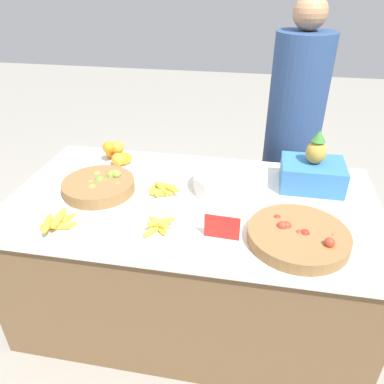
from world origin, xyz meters
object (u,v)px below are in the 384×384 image
at_px(price_sign, 222,227).
at_px(vendor_person, 291,142).
at_px(tomato_basket, 298,236).
at_px(produce_crate, 312,172).
at_px(metal_bowl, 227,182).
at_px(lime_bowl, 99,186).

relative_size(price_sign, vendor_person, 0.09).
distance_m(tomato_basket, price_sign, 0.33).
xyz_separation_m(tomato_basket, produce_crate, (0.09, 0.51, 0.06)).
bearing_deg(metal_bowl, tomato_basket, -48.02).
bearing_deg(metal_bowl, lime_bowl, -168.26).
xyz_separation_m(lime_bowl, produce_crate, (1.11, 0.26, 0.06)).
distance_m(price_sign, vendor_person, 1.17).
relative_size(metal_bowl, vendor_person, 0.22).
bearing_deg(metal_bowl, vendor_person, 62.14).
xyz_separation_m(lime_bowl, metal_bowl, (0.67, 0.14, 0.02)).
bearing_deg(lime_bowl, metal_bowl, 11.74).
distance_m(lime_bowl, produce_crate, 1.14).
xyz_separation_m(metal_bowl, produce_crate, (0.44, 0.12, 0.04)).
height_order(tomato_basket, metal_bowl, metal_bowl).
height_order(lime_bowl, tomato_basket, lime_bowl).
relative_size(lime_bowl, metal_bowl, 1.06).
bearing_deg(tomato_basket, lime_bowl, 166.18).
relative_size(tomato_basket, metal_bowl, 1.22).
distance_m(tomato_basket, vendor_person, 1.08).
bearing_deg(lime_bowl, tomato_basket, -13.82).
height_order(price_sign, vendor_person, vendor_person).
height_order(metal_bowl, produce_crate, produce_crate).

